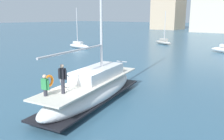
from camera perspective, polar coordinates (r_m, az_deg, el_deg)
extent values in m
plane|color=#38607A|center=(14.41, -8.24, -9.36)|extent=(400.00, 400.00, 0.00)
ellipsoid|color=white|center=(15.08, -4.77, -5.41)|extent=(4.25, 9.88, 1.40)
cube|color=black|center=(15.19, -4.75, -6.54)|extent=(4.23, 9.70, 0.10)
cube|color=beige|center=(14.87, -4.82, -2.70)|extent=(3.96, 9.38, 0.08)
cube|color=white|center=(15.36, -3.43, -0.66)|extent=(2.50, 4.57, 0.70)
cylinder|color=#B7B7BC|center=(13.06, -8.92, 4.70)|extent=(1.25, 5.67, 0.12)
cylinder|color=silver|center=(18.54, 2.39, 2.09)|extent=(0.89, 0.24, 0.06)
torus|color=orange|center=(13.40, -15.17, -2.60)|extent=(0.28, 0.71, 0.70)
cylinder|color=#33333D|center=(12.50, -11.88, -3.87)|extent=(0.20, 0.20, 0.80)
cube|color=black|center=(12.33, -12.02, -0.84)|extent=(0.35, 0.26, 0.56)
sphere|color=beige|center=(12.24, -12.11, 0.93)|extent=(0.20, 0.20, 0.20)
cylinder|color=black|center=(12.47, -12.80, -0.95)|extent=(0.09, 0.09, 0.50)
cylinder|color=black|center=(12.20, -11.21, -1.19)|extent=(0.09, 0.09, 0.50)
cylinder|color=#33333D|center=(12.40, -15.91, -5.32)|extent=(0.20, 0.20, 0.35)
cube|color=#338C4C|center=(12.27, -16.04, -3.30)|extent=(0.35, 0.26, 0.56)
sphere|color=beige|center=(12.17, -16.15, -1.54)|extent=(0.20, 0.20, 0.20)
cylinder|color=#338C4C|center=(12.43, -16.77, -3.38)|extent=(0.09, 0.09, 0.50)
cylinder|color=#338C4C|center=(12.14, -15.26, -3.68)|extent=(0.09, 0.09, 0.50)
torus|color=silver|center=(12.62, -11.24, -2.64)|extent=(0.76, 0.21, 0.76)
ellipsoid|color=#B7B2A8|center=(48.32, 12.35, 6.61)|extent=(4.54, 2.92, 0.73)
cube|color=#B7B2A8|center=(48.08, 12.55, 7.25)|extent=(1.93, 1.41, 0.40)
cylinder|color=silver|center=(47.82, 12.80, 10.43)|extent=(0.12, 0.12, 5.76)
ellipsoid|color=white|center=(41.53, -8.05, 5.82)|extent=(4.76, 1.20, 0.77)
cube|color=white|center=(41.64, -8.30, 6.63)|extent=(1.91, 0.76, 0.40)
cylinder|color=silver|center=(41.52, -8.54, 10.58)|extent=(0.12, 0.12, 6.13)
cube|color=#C6AD8E|center=(106.92, 13.70, 15.99)|extent=(11.29, 11.50, 23.61)
cube|color=beige|center=(94.40, 25.66, 12.47)|extent=(18.02, 17.40, 13.42)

